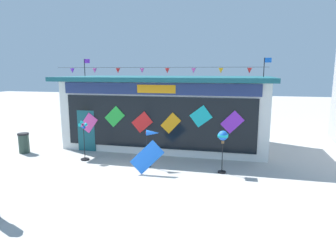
# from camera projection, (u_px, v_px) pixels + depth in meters

# --- Properties ---
(ground_plane) EXTENTS (80.00, 80.00, 0.00)m
(ground_plane) POSITION_uv_depth(u_px,v_px,m) (117.00, 180.00, 10.78)
(ground_plane) COLOR #ADAAA5
(kite_shop_building) EXTENTS (10.29, 4.99, 4.52)m
(kite_shop_building) POSITION_uv_depth(u_px,v_px,m) (168.00, 111.00, 15.67)
(kite_shop_building) COLOR silver
(kite_shop_building) RESTS_ON ground_plane
(wind_spinner_far_left) EXTENTS (0.37, 0.37, 1.77)m
(wind_spinner_far_left) POSITION_uv_depth(u_px,v_px,m) (84.00, 137.00, 13.06)
(wind_spinner_far_left) COLOR black
(wind_spinner_far_left) RESTS_ON ground_plane
(wind_spinner_left) EXTENTS (0.69, 0.31, 1.54)m
(wind_spinner_left) POSITION_uv_depth(u_px,v_px,m) (152.00, 139.00, 12.10)
(wind_spinner_left) COLOR black
(wind_spinner_left) RESTS_ON ground_plane
(wind_spinner_center_left) EXTENTS (0.38, 0.38, 1.66)m
(wind_spinner_center_left) POSITION_uv_depth(u_px,v_px,m) (223.00, 139.00, 11.35)
(wind_spinner_center_left) COLOR black
(wind_spinner_center_left) RESTS_ON ground_plane
(trash_bin) EXTENTS (0.52, 0.52, 0.96)m
(trash_bin) POSITION_uv_depth(u_px,v_px,m) (24.00, 143.00, 14.32)
(trash_bin) COLOR #2D4238
(trash_bin) RESTS_ON ground_plane
(display_kite_on_ground) EXTENTS (1.29, 0.35, 1.29)m
(display_kite_on_ground) POSITION_uv_depth(u_px,v_px,m) (147.00, 157.00, 11.39)
(display_kite_on_ground) COLOR blue
(display_kite_on_ground) RESTS_ON ground_plane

